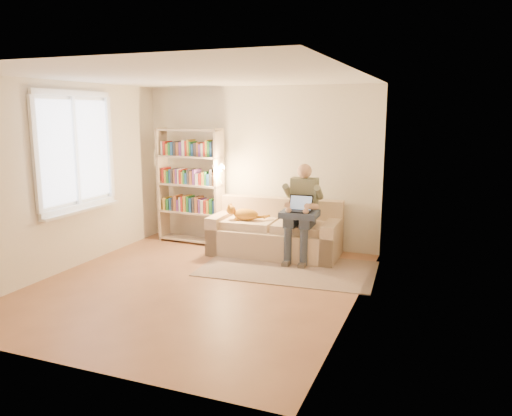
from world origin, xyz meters
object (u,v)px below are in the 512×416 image
at_px(sofa, 276,235).
at_px(bookshelf, 190,180).
at_px(person, 302,207).
at_px(cat, 244,214).
at_px(laptop, 300,207).

height_order(sofa, bookshelf, bookshelf).
bearing_deg(sofa, bookshelf, 172.19).
height_order(sofa, person, person).
bearing_deg(cat, laptop, -9.37).
xyz_separation_m(person, bookshelf, (-2.02, 0.29, 0.26)).
xyz_separation_m(laptop, bookshelf, (-2.02, 0.42, 0.24)).
bearing_deg(sofa, person, -18.62).
relative_size(person, cat, 2.32).
bearing_deg(laptop, bookshelf, 166.21).
xyz_separation_m(person, cat, (-0.93, -0.01, -0.17)).
bearing_deg(laptop, person, 87.41).
relative_size(sofa, laptop, 5.64).
bearing_deg(bookshelf, person, -5.02).
bearing_deg(person, laptop, -92.59).
bearing_deg(sofa, cat, -165.20).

